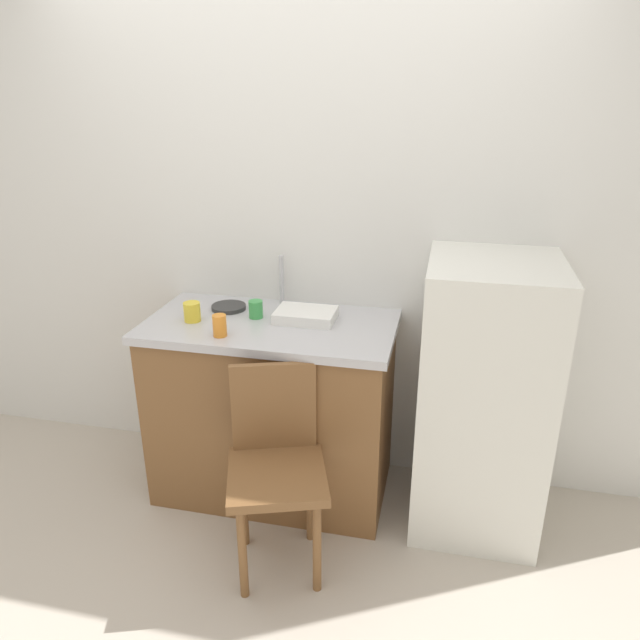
% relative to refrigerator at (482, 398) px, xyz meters
% --- Properties ---
extents(ground_plane, '(8.00, 8.00, 0.00)m').
position_rel_refrigerator_xyz_m(ground_plane, '(-0.93, -0.65, -0.64)').
color(ground_plane, '#BCB2A3').
extents(back_wall, '(4.80, 0.10, 2.67)m').
position_rel_refrigerator_xyz_m(back_wall, '(-0.93, 0.35, 0.69)').
color(back_wall, silver).
rests_on(back_wall, ground_plane).
extents(cabinet_base, '(1.14, 0.60, 0.89)m').
position_rel_refrigerator_xyz_m(cabinet_base, '(-1.00, 0.00, -0.20)').
color(cabinet_base, brown).
rests_on(cabinet_base, ground_plane).
extents(countertop, '(1.18, 0.64, 0.04)m').
position_rel_refrigerator_xyz_m(countertop, '(-1.00, 0.00, 0.26)').
color(countertop, '#B7B7BC').
rests_on(countertop, cabinet_base).
extents(faucet, '(0.02, 0.02, 0.25)m').
position_rel_refrigerator_xyz_m(faucet, '(-1.01, 0.25, 0.41)').
color(faucet, '#B7B7BC').
rests_on(faucet, countertop).
extents(refrigerator, '(0.56, 0.61, 1.28)m').
position_rel_refrigerator_xyz_m(refrigerator, '(0.00, 0.00, 0.00)').
color(refrigerator, silver).
rests_on(refrigerator, ground_plane).
extents(chair, '(0.51, 0.51, 0.89)m').
position_rel_refrigerator_xyz_m(chair, '(-0.84, -0.48, -0.14)').
color(chair, brown).
rests_on(chair, ground_plane).
extents(dish_tray, '(0.28, 0.20, 0.05)m').
position_rel_refrigerator_xyz_m(dish_tray, '(-0.84, 0.06, 0.31)').
color(dish_tray, white).
rests_on(dish_tray, countertop).
extents(hotplate, '(0.17, 0.17, 0.02)m').
position_rel_refrigerator_xyz_m(hotplate, '(-1.25, 0.12, 0.29)').
color(hotplate, '#2D2D2D').
rests_on(hotplate, countertop).
extents(cup_yellow, '(0.08, 0.08, 0.09)m').
position_rel_refrigerator_xyz_m(cup_yellow, '(-1.36, -0.07, 0.33)').
color(cup_yellow, yellow).
rests_on(cup_yellow, countertop).
extents(cup_orange, '(0.06, 0.06, 0.10)m').
position_rel_refrigerator_xyz_m(cup_orange, '(-1.16, -0.21, 0.33)').
color(cup_orange, orange).
rests_on(cup_orange, countertop).
extents(cup_green, '(0.07, 0.07, 0.08)m').
position_rel_refrigerator_xyz_m(cup_green, '(-1.08, 0.04, 0.33)').
color(cup_green, green).
rests_on(cup_green, countertop).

